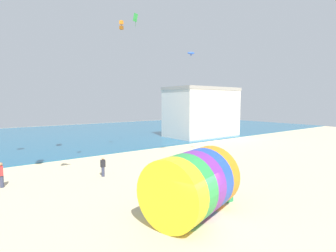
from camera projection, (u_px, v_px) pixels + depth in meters
The scene contains 11 objects.
ground_plane at pixel (195, 230), 11.89m from camera, with size 120.00×120.00×0.00m, color beige.
sea at pixel (31, 138), 42.29m from camera, with size 120.00×40.00×0.10m, color #236084.
giant_inflatable_tube at pixel (192, 184), 13.19m from camera, with size 5.39×4.54×3.32m.
kite_handler at pixel (220, 181), 16.41m from camera, with size 0.24×0.36×1.63m.
kite_orange_box at pixel (121, 25), 26.19m from camera, with size 0.44×0.44×0.90m.
kite_green_diamond at pixel (135, 18), 28.77m from camera, with size 0.62×0.39×1.41m.
kite_blue_parafoil at pixel (191, 53), 24.62m from camera, with size 0.77×0.57×0.39m.
bystander_near_water at pixel (1, 175), 17.70m from camera, with size 0.24×0.37×1.73m.
bystander_mid_beach at pixel (103, 167), 20.36m from camera, with size 0.39×0.28×1.54m.
promenade_building at pixel (202, 112), 43.73m from camera, with size 11.79×7.02×8.19m.
cooler_box at pixel (228, 198), 15.31m from camera, with size 0.52×0.36×0.36m, color #268C4C.
Camera 1 is at (-7.93, -8.29, 5.80)m, focal length 28.00 mm.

